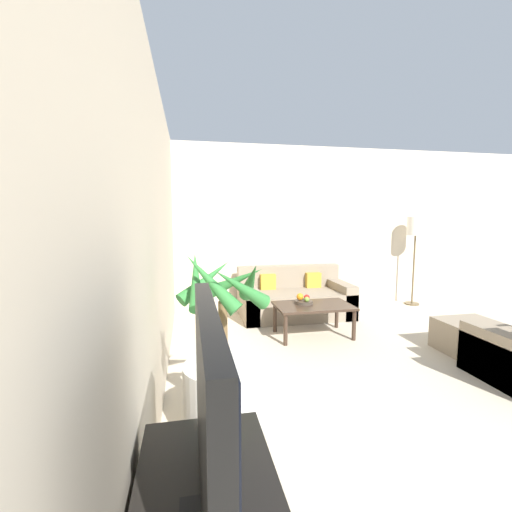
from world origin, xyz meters
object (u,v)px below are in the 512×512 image
(television, at_px, (211,429))
(apple_red, at_px, (307,297))
(apple_green, at_px, (307,299))
(orange_fruit, at_px, (300,297))
(potted_palm, at_px, (224,387))
(fruit_bowl, at_px, (304,302))
(ottoman, at_px, (469,336))
(coffee_table, at_px, (313,309))
(sofa_loveseat, at_px, (294,299))
(floor_lamp, at_px, (416,231))

(television, bearing_deg, apple_red, 66.02)
(apple_green, height_order, orange_fruit, orange_fruit)
(potted_palm, height_order, fruit_bowl, potted_palm)
(orange_fruit, distance_m, ottoman, 1.98)
(fruit_bowl, bearing_deg, apple_green, -77.46)
(apple_green, bearing_deg, coffee_table, 0.45)
(potted_palm, distance_m, coffee_table, 2.32)
(fruit_bowl, xyz_separation_m, orange_fruit, (-0.04, 0.03, 0.07))
(fruit_bowl, xyz_separation_m, apple_green, (0.02, -0.07, 0.05))
(sofa_loveseat, bearing_deg, floor_lamp, 6.33)
(potted_palm, bearing_deg, apple_green, 56.27)
(television, height_order, potted_palm, potted_palm)
(potted_palm, relative_size, apple_green, 20.54)
(apple_red, xyz_separation_m, ottoman, (1.61, -0.93, -0.31))
(coffee_table, height_order, fruit_bowl, fruit_bowl)
(television, distance_m, coffee_table, 3.57)
(fruit_bowl, relative_size, apple_red, 3.19)
(coffee_table, xyz_separation_m, apple_green, (-0.09, -0.00, 0.13))
(floor_lamp, xyz_separation_m, ottoman, (-0.73, -2.02, -1.10))
(orange_fruit, bearing_deg, potted_palm, -121.15)
(television, relative_size, apple_green, 11.81)
(sofa_loveseat, height_order, apple_green, sofa_loveseat)
(potted_palm, relative_size, fruit_bowl, 5.68)
(apple_green, bearing_deg, fruit_bowl, 102.54)
(apple_red, distance_m, orange_fruit, 0.09)
(potted_palm, height_order, apple_red, potted_palm)
(television, xyz_separation_m, sofa_loveseat, (1.55, 4.10, -0.70))
(apple_red, bearing_deg, potted_palm, -123.17)
(sofa_loveseat, distance_m, orange_fruit, 0.88)
(floor_lamp, bearing_deg, apple_red, -155.08)
(apple_red, bearing_deg, coffee_table, -56.05)
(coffee_table, distance_m, apple_red, 0.17)
(potted_palm, relative_size, orange_fruit, 14.64)
(fruit_bowl, bearing_deg, orange_fruit, 142.66)
(television, bearing_deg, ottoman, 37.24)
(potted_palm, xyz_separation_m, apple_green, (1.26, 1.88, 0.08))
(television, distance_m, potted_palm, 1.42)
(television, bearing_deg, potted_palm, 82.77)
(television, height_order, apple_red, television)
(apple_red, bearing_deg, fruit_bowl, -163.06)
(potted_palm, xyz_separation_m, apple_red, (1.29, 1.97, 0.09))
(ottoman, bearing_deg, coffee_table, 151.46)
(floor_lamp, bearing_deg, sofa_loveseat, -173.67)
(coffee_table, height_order, orange_fruit, orange_fruit)
(potted_palm, distance_m, ottoman, 3.09)
(apple_red, distance_m, apple_green, 0.09)
(television, xyz_separation_m, orange_fruit, (1.37, 3.28, -0.46))
(potted_palm, relative_size, ottoman, 2.09)
(floor_lamp, height_order, coffee_table, floor_lamp)
(sofa_loveseat, relative_size, apple_green, 25.81)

